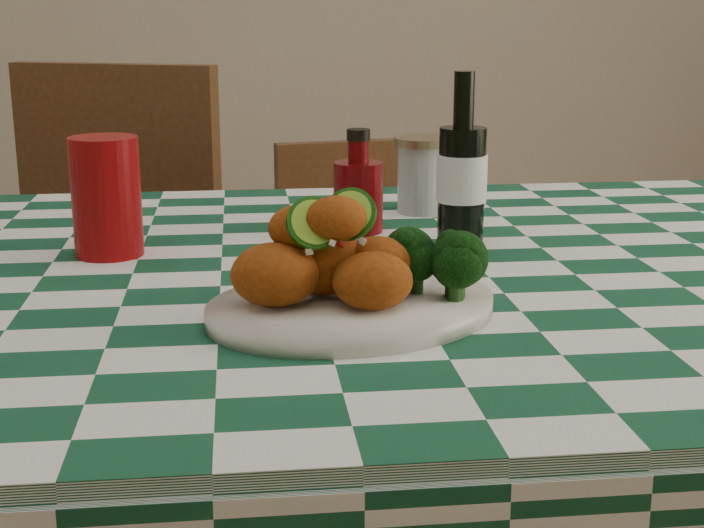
{
  "coord_description": "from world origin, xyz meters",
  "views": [
    {
      "loc": [
        -0.08,
        -1.13,
        1.09
      ],
      "look_at": [
        0.03,
        -0.19,
        0.84
      ],
      "focal_mm": 50.0,
      "sensor_mm": 36.0,
      "label": 1
    }
  ],
  "objects": [
    {
      "name": "beer_bottle",
      "position": [
        0.2,
        0.09,
        0.9
      ],
      "size": [
        0.08,
        0.08,
        0.22
      ],
      "primitive_type": null,
      "rotation": [
        0.0,
        0.0,
        0.36
      ],
      "color": "black",
      "rests_on": "dining_table"
    },
    {
      "name": "red_tumbler",
      "position": [
        -0.24,
        0.09,
        0.86
      ],
      "size": [
        0.09,
        0.09,
        0.15
      ],
      "primitive_type": "cylinder",
      "rotation": [
        0.0,
        0.0,
        0.11
      ],
      "color": "maroon",
      "rests_on": "dining_table"
    },
    {
      "name": "plate",
      "position": [
        0.03,
        -0.19,
        0.8
      ],
      "size": [
        0.36,
        0.32,
        0.02
      ],
      "primitive_type": null,
      "rotation": [
        0.0,
        0.0,
        0.34
      ],
      "color": "silver",
      "rests_on": "dining_table"
    },
    {
      "name": "fried_chicken_pile",
      "position": [
        0.01,
        -0.19,
        0.86
      ],
      "size": [
        0.16,
        0.12,
        0.11
      ],
      "primitive_type": null,
      "color": "#A0420F",
      "rests_on": "plate"
    },
    {
      "name": "ketchup_bottle",
      "position": [
        0.08,
        0.19,
        0.86
      ],
      "size": [
        0.08,
        0.08,
        0.14
      ],
      "primitive_type": null,
      "rotation": [
        0.0,
        0.0,
        -0.15
      ],
      "color": "#5C0407",
      "rests_on": "dining_table"
    },
    {
      "name": "wooden_chair_left",
      "position": [
        -0.4,
        0.74,
        0.49
      ],
      "size": [
        0.59,
        0.6,
        0.97
      ],
      "primitive_type": null,
      "rotation": [
        0.0,
        0.0,
        -0.38
      ],
      "color": "#472814",
      "rests_on": "ground"
    },
    {
      "name": "mason_jar",
      "position": [
        0.2,
        0.3,
        0.84
      ],
      "size": [
        0.11,
        0.11,
        0.11
      ],
      "primitive_type": null,
      "rotation": [
        0.0,
        0.0,
        0.29
      ],
      "color": "#B2BCBA",
      "rests_on": "dining_table"
    },
    {
      "name": "wooden_chair_right",
      "position": [
        0.21,
        0.77,
        0.41
      ],
      "size": [
        0.43,
        0.45,
        0.81
      ],
      "primitive_type": null,
      "rotation": [
        0.0,
        0.0,
        0.18
      ],
      "color": "#472814",
      "rests_on": "ground"
    },
    {
      "name": "broccoli_side",
      "position": [
        0.11,
        -0.18,
        0.84
      ],
      "size": [
        0.09,
        0.09,
        0.06
      ],
      "primitive_type": null,
      "color": "black",
      "rests_on": "plate"
    }
  ]
}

